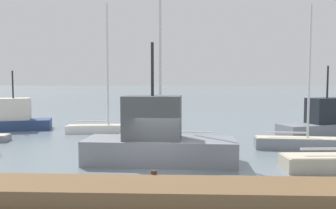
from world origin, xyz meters
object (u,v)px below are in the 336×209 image
(sailboat_1, at_px, (169,140))
(sailboat_2, at_px, (300,141))
(fishing_boat_1, at_px, (158,139))
(fishing_boat_2, at_px, (11,119))
(sailboat_0, at_px, (103,126))
(fishing_boat_0, at_px, (324,122))

(sailboat_1, xyz_separation_m, sailboat_2, (8.34, 0.28, -0.06))
(fishing_boat_1, relative_size, fishing_boat_2, 1.11)
(sailboat_0, height_order, fishing_boat_0, sailboat_0)
(sailboat_0, distance_m, sailboat_1, 8.80)
(sailboat_2, bearing_deg, fishing_boat_1, -151.22)
(sailboat_1, xyz_separation_m, fishing_boat_0, (12.26, 6.09, 0.51))
(fishing_boat_1, bearing_deg, sailboat_2, -154.02)
(sailboat_0, distance_m, fishing_boat_0, 18.10)
(sailboat_1, distance_m, sailboat_2, 8.34)
(sailboat_0, bearing_deg, fishing_boat_1, -68.77)
(sailboat_0, xyz_separation_m, fishing_boat_2, (-8.40, 1.07, 0.48))
(fishing_boat_0, bearing_deg, sailboat_0, 158.60)
(fishing_boat_0, bearing_deg, fishing_boat_2, 156.79)
(fishing_boat_1, height_order, fishing_boat_2, fishing_boat_1)
(sailboat_1, bearing_deg, sailboat_2, -173.85)
(sailboat_0, xyz_separation_m, fishing_boat_0, (18.08, -0.50, 0.54))
(sailboat_0, relative_size, fishing_boat_2, 1.48)
(sailboat_1, bearing_deg, fishing_boat_1, 86.63)
(fishing_boat_1, xyz_separation_m, fishing_boat_2, (-13.75, 11.24, -0.24))
(sailboat_0, xyz_separation_m, fishing_boat_1, (5.35, -10.17, 0.72))
(sailboat_1, distance_m, fishing_boat_1, 3.67)
(fishing_boat_0, bearing_deg, fishing_boat_1, -162.60)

